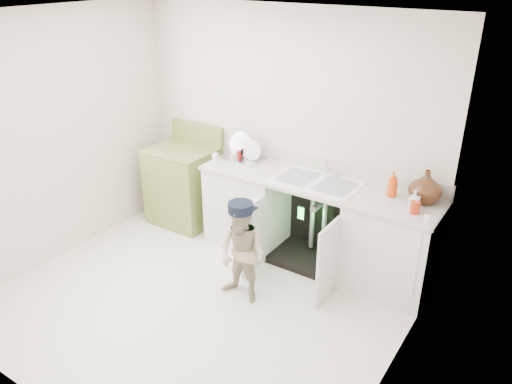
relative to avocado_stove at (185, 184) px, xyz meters
The scene contains 5 objects.
ground 1.71m from the avocado_stove, 45.77° to the right, with size 3.50×3.50×0.00m, color beige.
room_shell 1.82m from the avocado_stove, 45.77° to the right, with size 6.00×5.50×1.26m.
counter_run 1.72m from the avocado_stove, ahead, with size 2.44×1.02×1.21m.
avocado_stove is the anchor object (origin of this frame).
repair_worker 1.71m from the avocado_stove, 31.55° to the right, with size 0.55×0.77×0.97m.
Camera 1 is at (2.51, -2.82, 2.86)m, focal length 35.00 mm.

